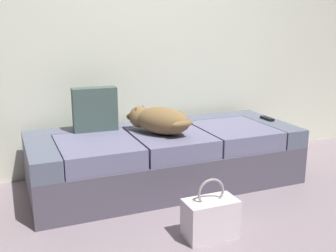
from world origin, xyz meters
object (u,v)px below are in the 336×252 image
(couch, at_px, (166,158))
(tv_remote, at_px, (267,119))
(handbag, at_px, (210,218))
(throw_pillow, at_px, (95,109))
(dog_tan, at_px, (159,120))

(couch, bearing_deg, tv_remote, 0.10)
(couch, xyz_separation_m, handbag, (-0.07, -0.89, -0.09))
(throw_pillow, bearing_deg, dog_tan, -32.35)
(couch, bearing_deg, dog_tan, -148.38)
(tv_remote, xyz_separation_m, handbag, (-1.03, -0.89, -0.33))
(dog_tan, bearing_deg, throw_pillow, 147.65)
(tv_remote, distance_m, handbag, 1.40)
(couch, distance_m, throw_pillow, 0.68)
(handbag, bearing_deg, couch, 85.51)
(dog_tan, xyz_separation_m, handbag, (0.01, -0.84, -0.42))
(dog_tan, distance_m, handbag, 0.94)
(couch, xyz_separation_m, tv_remote, (0.96, 0.00, 0.23))
(couch, height_order, handbag, couch)
(couch, bearing_deg, handbag, -94.49)
(throw_pillow, bearing_deg, couch, -23.94)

